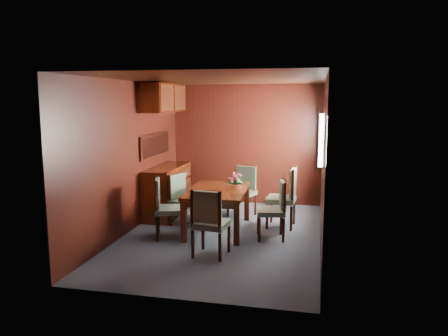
% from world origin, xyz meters
% --- Properties ---
extents(ground, '(4.50, 4.50, 0.00)m').
position_xyz_m(ground, '(0.00, 0.00, 0.00)').
color(ground, '#363F4A').
rests_on(ground, ground).
extents(room_shell, '(3.06, 4.52, 2.41)m').
position_xyz_m(room_shell, '(-0.10, 0.33, 1.63)').
color(room_shell, black).
rests_on(room_shell, ground).
extents(sideboard, '(0.48, 1.40, 0.90)m').
position_xyz_m(sideboard, '(-1.25, 1.00, 0.45)').
color(sideboard, '#391307').
rests_on(sideboard, ground).
extents(dining_table, '(0.99, 1.50, 0.68)m').
position_xyz_m(dining_table, '(-0.13, 0.25, 0.59)').
color(dining_table, '#391307').
rests_on(dining_table, ground).
extents(chair_left_near, '(0.54, 0.55, 0.93)m').
position_xyz_m(chair_left_near, '(-0.84, -0.27, 0.52)').
color(chair_left_near, black).
rests_on(chair_left_near, ground).
extents(chair_left_far, '(0.52, 0.53, 0.87)m').
position_xyz_m(chair_left_far, '(-0.80, 0.45, 0.48)').
color(chair_left_far, black).
rests_on(chair_left_far, ground).
extents(chair_right_near, '(0.48, 0.50, 0.91)m').
position_xyz_m(chair_right_near, '(0.82, 0.03, 0.51)').
color(chair_right_near, black).
rests_on(chair_right_near, ground).
extents(chair_right_far, '(0.48, 0.50, 1.00)m').
position_xyz_m(chair_right_far, '(0.93, 0.67, 0.56)').
color(chair_right_far, black).
rests_on(chair_right_far, ground).
extents(chair_head, '(0.50, 0.48, 0.95)m').
position_xyz_m(chair_head, '(0.03, -0.95, 0.52)').
color(chair_head, black).
rests_on(chair_head, ground).
extents(chair_foot, '(0.54, 0.53, 0.91)m').
position_xyz_m(chair_foot, '(0.12, 1.27, 0.51)').
color(chair_foot, black).
rests_on(chair_foot, ground).
extents(flower_centerpiece, '(0.26, 0.26, 0.26)m').
position_xyz_m(flower_centerpiece, '(0.13, 0.37, 0.81)').
color(flower_centerpiece, '#C76E3D').
rests_on(flower_centerpiece, dining_table).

